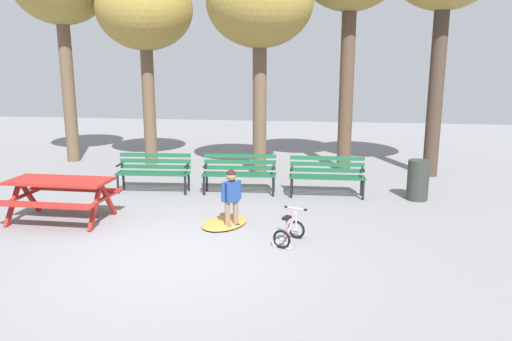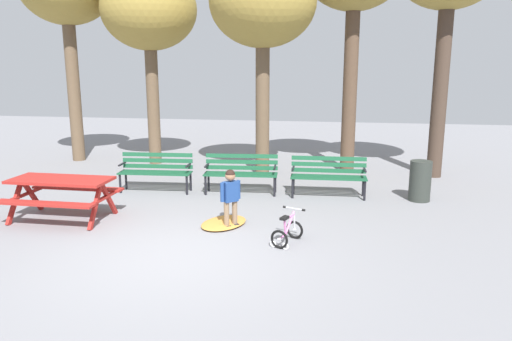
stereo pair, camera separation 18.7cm
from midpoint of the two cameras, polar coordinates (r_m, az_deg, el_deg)
ground at (r=7.35m, az=-10.17°, el=-9.97°), size 36.00×36.00×0.00m
picnic_table at (r=9.40m, az=-22.67°, el=-2.02°), size 1.81×1.35×0.79m
park_bench_far_left at (r=10.96m, az=-12.42°, el=0.15°), size 1.63×0.57×0.85m
park_bench_left at (r=10.61m, az=-2.46°, el=0.02°), size 1.63×0.58×0.85m
park_bench_right at (r=10.44m, az=7.88°, el=-0.28°), size 1.62×0.52×0.85m
child_standing at (r=8.30m, az=-3.57°, el=-2.79°), size 0.30×0.29×1.03m
kids_bicycle at (r=7.69m, az=3.24°, el=-7.17°), size 0.52×0.63×0.54m
leaf_pile at (r=8.62m, az=-4.37°, el=-6.19°), size 1.00×1.16×0.07m
trash_bin at (r=10.60m, az=18.10°, el=-1.09°), size 0.44×0.44×0.84m
tree_left at (r=14.06m, az=-13.41°, el=17.80°), size 2.60×2.60×5.36m
tree_center at (r=12.29m, az=-0.01°, el=19.03°), size 2.60×2.60×5.37m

